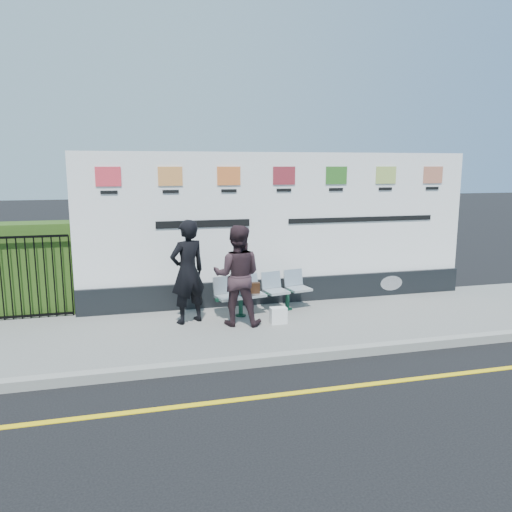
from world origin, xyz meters
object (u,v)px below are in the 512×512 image
Objects in this scene: bench at (265,302)px; woman_left at (188,272)px; billboard at (282,238)px; woman_right at (237,275)px.

woman_left reaches higher than bench.
woman_left is (-2.02, -0.94, -0.38)m from billboard.
billboard is at bearing 40.35° from bench.
billboard is 1.42m from bench.
woman_right reaches higher than bench.
billboard is 2.26m from woman_left.
woman_left is 1.05× the size of woman_right.
bench is 1.08m from woman_right.
bench is at bearing -128.46° from billboard.
woman_left reaches higher than woman_right.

